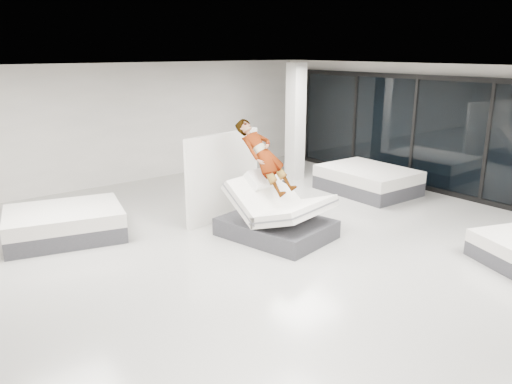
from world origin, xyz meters
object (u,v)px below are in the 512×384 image
hero_bed (277,217)px  column (295,122)px  divider_panel (223,177)px  flat_bed_right_far (367,180)px  person (264,171)px  remote (286,182)px  flat_bed_left_far (65,224)px

hero_bed → column: 4.83m
column → divider_panel: bearing=-154.8°
divider_panel → flat_bed_right_far: bearing=-17.5°
hero_bed → divider_panel: bearing=96.8°
person → remote: bearing=-57.8°
flat_bed_left_far → column: column is taller
person → column: size_ratio=0.53×
divider_panel → flat_bed_right_far: size_ratio=0.89×
flat_bed_left_far → column: 6.82m
divider_panel → flat_bed_left_far: size_ratio=0.84×
divider_panel → hero_bed: bearing=-93.2°
person → flat_bed_right_far: person is taller
hero_bed → remote: bearing=4.7°
remote → divider_panel: size_ratio=0.07×
flat_bed_right_far → flat_bed_left_far: size_ratio=0.95×
person → flat_bed_right_far: bearing=-1.9°
hero_bed → remote: hero_bed is taller
divider_panel → column: 4.00m
flat_bed_left_far → column: bearing=6.4°
person → flat_bed_right_far: (3.96, 0.70, -0.96)m
person → divider_panel: (-0.12, 1.24, -0.34)m
hero_bed → person: size_ratio=1.34×
remote → flat_bed_left_far: remote is taller
hero_bed → flat_bed_right_far: size_ratio=0.98×
person → flat_bed_left_far: person is taller
column → remote: bearing=-134.5°
person → remote: (0.29, -0.30, -0.20)m
hero_bed → flat_bed_left_far: 4.11m
hero_bed → remote: (0.22, 0.02, 0.67)m
divider_panel → flat_bed_right_far: divider_panel is taller
flat_bed_right_far → flat_bed_left_far: 7.31m
flat_bed_left_far → flat_bed_right_far: bearing=-11.6°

